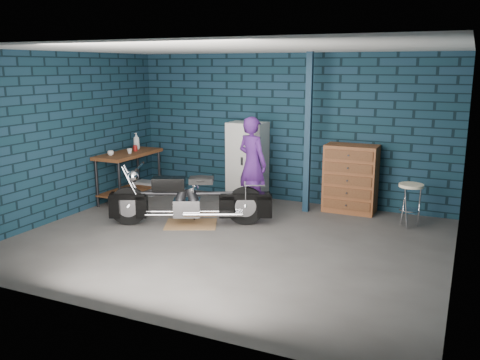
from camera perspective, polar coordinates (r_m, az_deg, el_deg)
The scene contains 15 objects.
ground at distance 7.39m, azimuth -1.29°, elevation -6.84°, with size 6.00×6.00×0.00m, color #504D4B.
room_walls at distance 7.49m, azimuth 0.51°, elevation 8.34°, with size 6.02×5.01×2.71m.
support_post at distance 8.66m, azimuth 7.64°, elevation 5.14°, with size 0.10×0.10×2.70m, color #12283A.
workbench at distance 9.69m, azimuth -12.30°, elevation 0.39°, with size 0.60×1.40×0.91m, color brown.
drip_mat at distance 8.17m, azimuth -5.53°, elevation -4.95°, with size 0.81×0.60×0.01m, color brown.
motorcycle at distance 8.04m, azimuth -5.60°, elevation -1.71°, with size 2.19×0.59×0.96m, color black, non-canonical shape.
person at distance 8.81m, azimuth 1.38°, elevation 1.86°, with size 0.60×0.39×1.63m, color #4E1F76.
storage_bin at distance 10.15m, azimuth -10.45°, elevation -0.86°, with size 0.42×0.30×0.26m, color gray.
locker at distance 9.44m, azimuth 0.82°, elevation 2.07°, with size 0.68×0.49×1.46m, color silver.
tool_chest at distance 8.89m, azimuth 12.29°, elevation 0.13°, with size 0.87×0.49×1.17m, color brown.
shop_stool at distance 8.36m, azimuth 18.53°, elevation -2.73°, with size 0.38×0.38×0.69m, color beige, non-canonical shape.
cup_a at distance 9.35m, azimuth -14.32°, elevation 2.94°, with size 0.11×0.11×0.09m, color beige.
cup_b at distance 9.48m, azimuth -12.29°, elevation 3.19°, with size 0.09×0.09×0.09m, color beige.
mug_red at distance 9.74m, azimuth -11.67°, elevation 3.53°, with size 0.08×0.08×0.11m, color maroon.
bottle at distance 9.93m, azimuth -11.55°, elevation 4.31°, with size 0.12×0.12×0.32m, color gray.
Camera 1 is at (3.05, -6.27, 2.47)m, focal length 38.00 mm.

